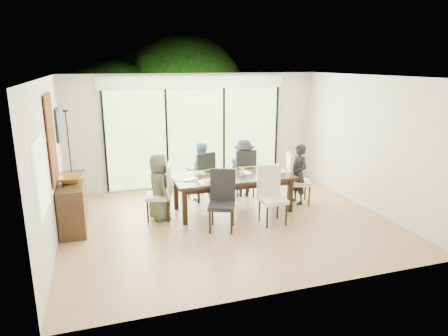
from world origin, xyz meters
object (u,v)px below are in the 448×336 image
object	(u,v)px
table_top	(233,177)
cup_b	(241,174)
chair_right_end	(299,178)
person_far_left	(201,172)
chair_left_end	(158,192)
chair_far_left	(200,176)
cup_c	(267,169)
person_right_end	(298,174)
cup_a	(197,174)
chair_far_right	(243,172)
person_left_end	(159,187)
chair_near_left	(222,201)
bowl	(70,179)
person_far_right	(244,168)
sideboard	(73,203)
chair_near_right	(273,196)
laptop	(192,180)

from	to	relation	value
table_top	cup_b	distance (m)	0.20
chair_right_end	person_far_left	world-z (taller)	person_far_left
chair_left_end	chair_far_left	size ratio (longest dim) A/B	1.00
cup_b	cup_c	xyz separation A→B (m)	(0.65, 0.20, 0.00)
person_far_left	person_right_end	bearing A→B (deg)	169.88
chair_left_end	cup_a	world-z (taller)	chair_left_end
chair_far_right	cup_b	bearing A→B (deg)	72.15
chair_right_end	chair_far_left	distance (m)	2.13
chair_far_left	person_left_end	distance (m)	1.34
chair_near_left	person_far_left	world-z (taller)	person_far_left
bowl	chair_left_end	bearing A→B (deg)	-2.45
cup_c	chair_right_end	bearing A→B (deg)	-8.13
person_far_left	person_far_right	bearing A→B (deg)	-166.85
chair_far_left	person_right_end	size ratio (longest dim) A/B	0.85
person_far_right	bowl	world-z (taller)	person_far_right
sideboard	bowl	distance (m)	0.50
chair_far_right	chair_near_right	size ratio (longest dim) A/B	1.00
table_top	chair_near_left	world-z (taller)	chair_near_left
table_top	person_left_end	xyz separation A→B (m)	(-1.48, 0.00, -0.07)
chair_far_right	person_far_right	world-z (taller)	person_far_right
laptop	person_right_end	bearing A→B (deg)	-20.30
chair_left_end	chair_far_right	world-z (taller)	same
chair_near_right	cup_c	bearing A→B (deg)	73.36
person_right_end	sideboard	world-z (taller)	person_right_end
chair_left_end	chair_near_left	distance (m)	1.33
person_right_end	cup_b	world-z (taller)	person_right_end
sideboard	chair_left_end	bearing A→B (deg)	-6.15
table_top	chair_near_right	distance (m)	1.02
chair_near_right	cup_a	distance (m)	1.59
chair_near_right	person_far_left	bearing A→B (deg)	119.74
cup_a	cup_c	world-z (taller)	same
cup_c	person_far_left	bearing A→B (deg)	149.72
person_far_left	laptop	xyz separation A→B (m)	(-0.40, -0.93, 0.12)
cup_c	chair_near_left	bearing A→B (deg)	-143.27
person_left_end	person_right_end	distance (m)	2.96
person_far_right	table_top	bearing A→B (deg)	66.99
cup_c	bowl	xyz separation A→B (m)	(-3.84, -0.03, 0.13)
cup_c	sideboard	size ratio (longest dim) A/B	0.08
laptop	sideboard	distance (m)	2.23
cup_b	person_far_left	bearing A→B (deg)	122.83
chair_right_end	cup_a	distance (m)	2.22
chair_near_left	cup_a	world-z (taller)	chair_near_left
cup_a	sideboard	distance (m)	2.37
bowl	chair_far_right	bearing A→B (deg)	12.32
chair_right_end	person_far_right	xyz separation A→B (m)	(-0.95, 0.83, 0.09)
chair_far_right	person_left_end	xyz separation A→B (m)	(-2.03, -0.85, 0.09)
chair_left_end	bowl	world-z (taller)	chair_left_end
cup_b	sideboard	bearing A→B (deg)	175.24
table_top	chair_near_left	xyz separation A→B (m)	(-0.50, -0.87, -0.17)
chair_left_end	laptop	world-z (taller)	chair_left_end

